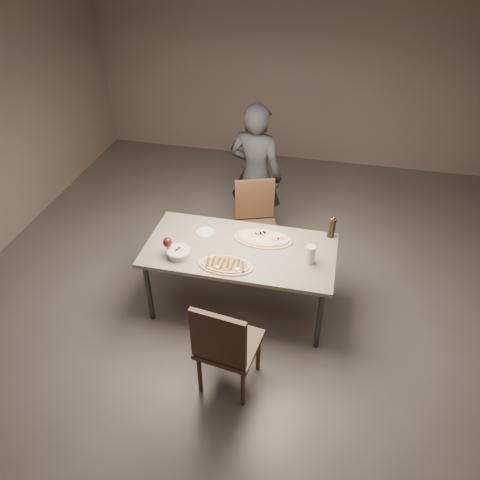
% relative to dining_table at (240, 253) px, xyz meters
% --- Properties ---
extents(room, '(7.00, 7.00, 7.00)m').
position_rel_dining_table_xyz_m(room, '(0.00, 0.00, 0.71)').
color(room, '#57514B').
rests_on(room, ground).
extents(dining_table, '(1.80, 0.90, 0.75)m').
position_rel_dining_table_xyz_m(dining_table, '(0.00, 0.00, 0.00)').
color(dining_table, gray).
rests_on(dining_table, ground).
extents(zucchini_pizza, '(0.50, 0.28, 0.05)m').
position_rel_dining_table_xyz_m(zucchini_pizza, '(-0.07, -0.28, 0.07)').
color(zucchini_pizza, tan).
rests_on(zucchini_pizza, dining_table).
extents(ham_pizza, '(0.57, 0.32, 0.04)m').
position_rel_dining_table_xyz_m(ham_pizza, '(0.19, 0.19, 0.07)').
color(ham_pizza, tan).
rests_on(ham_pizza, dining_table).
extents(bread_basket, '(0.22, 0.22, 0.08)m').
position_rel_dining_table_xyz_m(bread_basket, '(-0.53, -0.24, 0.10)').
color(bread_basket, beige).
rests_on(bread_basket, dining_table).
extents(oil_dish, '(0.13, 0.13, 0.02)m').
position_rel_dining_table_xyz_m(oil_dish, '(0.14, 0.11, 0.06)').
color(oil_dish, white).
rests_on(oil_dish, dining_table).
extents(pepper_mill_left, '(0.05, 0.05, 0.21)m').
position_rel_dining_table_xyz_m(pepper_mill_left, '(0.81, 0.38, 0.16)').
color(pepper_mill_left, black).
rests_on(pepper_mill_left, dining_table).
extents(pepper_mill_right, '(0.06, 0.06, 0.23)m').
position_rel_dining_table_xyz_m(pepper_mill_right, '(0.83, 0.38, 0.17)').
color(pepper_mill_right, black).
rests_on(pepper_mill_right, dining_table).
extents(carafe, '(0.09, 0.09, 0.18)m').
position_rel_dining_table_xyz_m(carafe, '(0.66, -0.07, 0.15)').
color(carafe, silver).
rests_on(carafe, dining_table).
extents(wine_glass, '(0.09, 0.09, 0.19)m').
position_rel_dining_table_xyz_m(wine_glass, '(-0.63, -0.24, 0.19)').
color(wine_glass, silver).
rests_on(wine_glass, dining_table).
extents(side_plate, '(0.18, 0.18, 0.01)m').
position_rel_dining_table_xyz_m(side_plate, '(-0.39, 0.17, 0.06)').
color(side_plate, white).
rests_on(side_plate, dining_table).
extents(chair_near, '(0.53, 0.53, 1.00)m').
position_rel_dining_table_xyz_m(chair_near, '(0.10, -1.01, -0.13)').
color(chair_near, '#442B1C').
rests_on(chair_near, ground).
extents(chair_far, '(0.58, 0.58, 0.97)m').
position_rel_dining_table_xyz_m(chair_far, '(-0.01, 0.82, -0.15)').
color(chair_far, '#442B1C').
rests_on(chair_far, ground).
extents(diner, '(0.69, 0.52, 1.72)m').
position_rel_dining_table_xyz_m(diner, '(-0.09, 1.23, 0.17)').
color(diner, black).
rests_on(diner, ground).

